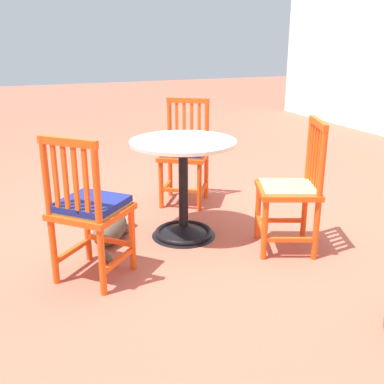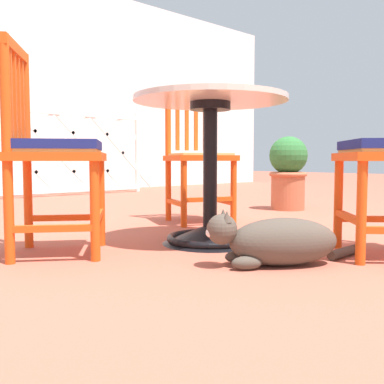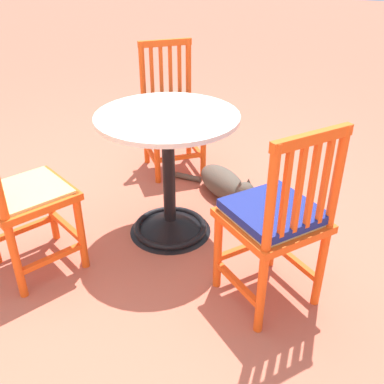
{
  "view_description": "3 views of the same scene",
  "coord_description": "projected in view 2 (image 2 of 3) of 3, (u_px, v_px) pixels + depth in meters",
  "views": [
    {
      "loc": [
        2.94,
        -1.18,
        1.43
      ],
      "look_at": [
        0.08,
        -0.02,
        0.39
      ],
      "focal_mm": 43.53,
      "sensor_mm": 36.0,
      "label": 1
    },
    {
      "loc": [
        -1.59,
        -1.61,
        0.42
      ],
      "look_at": [
        -0.14,
        0.03,
        0.26
      ],
      "focal_mm": 41.03,
      "sensor_mm": 36.0,
      "label": 2
    },
    {
      "loc": [
        -1.17,
        1.86,
        1.53
      ],
      "look_at": [
        -0.24,
        0.01,
        0.33
      ],
      "focal_mm": 41.58,
      "sensor_mm": 36.0,
      "label": 3
    }
  ],
  "objects": [
    {
      "name": "orange_chair_tucked_in",
      "position": [
        53.0,
        153.0,
        1.93
      ],
      "size": [
        0.55,
        0.55,
        0.91
      ],
      "color": "#E04C14",
      "rests_on": "ground_plane"
    },
    {
      "name": "cafe_table",
      "position": [
        210.0,
        187.0,
        2.19
      ],
      "size": [
        0.76,
        0.76,
        0.73
      ],
      "color": "black",
      "rests_on": "ground_plane"
    },
    {
      "name": "ground_plane",
      "position": [
        215.0,
        241.0,
        2.28
      ],
      "size": [
        24.0,
        24.0,
        0.0
      ],
      "primitive_type": "plane",
      "color": "#AD5642"
    },
    {
      "name": "orange_chair_facing_out",
      "position": [
        198.0,
        158.0,
        2.95
      ],
      "size": [
        0.52,
        0.52,
        0.91
      ],
      "color": "#E04C14",
      "rests_on": "ground_plane"
    },
    {
      "name": "terracotta_planter",
      "position": [
        288.0,
        171.0,
        3.7
      ],
      "size": [
        0.32,
        0.32,
        0.62
      ],
      "color": "#B25B3D",
      "rests_on": "ground_plane"
    },
    {
      "name": "lattice_fence_panel",
      "position": [
        35.0,
        152.0,
        4.97
      ],
      "size": [
        3.26,
        0.06,
        1.04
      ],
      "color": "white",
      "rests_on": "ground_plane"
    },
    {
      "name": "tabby_cat",
      "position": [
        274.0,
        242.0,
        1.73
      ],
      "size": [
        0.7,
        0.41,
        0.23
      ],
      "color": "#4C4238",
      "rests_on": "ground_plane"
    }
  ]
}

